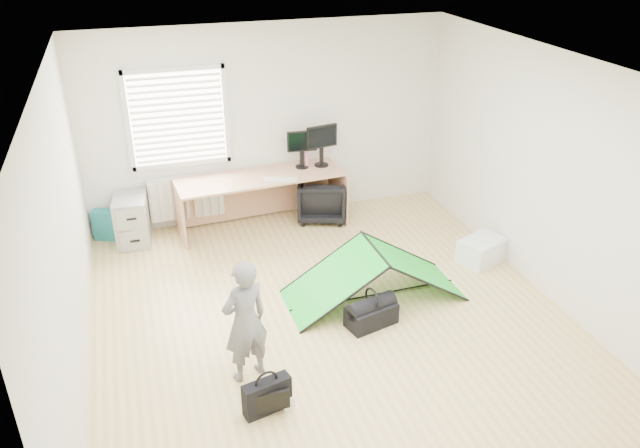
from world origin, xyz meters
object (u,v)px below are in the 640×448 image
object	(u,v)px
monitor_right	(321,151)
storage_crate	(481,251)
thermos	(306,158)
filing_cabinet	(132,220)
person	(245,321)
laptop_bag	(267,396)
monitor_left	(302,154)
duffel_bag	(371,315)
office_chair	(322,198)
desk	(261,202)
kite	(374,273)

from	to	relation	value
monitor_right	storage_crate	size ratio (longest dim) A/B	0.82
thermos	filing_cabinet	bearing A→B (deg)	-178.32
monitor_right	person	world-z (taller)	person
monitor_right	thermos	bearing A→B (deg)	159.95
filing_cabinet	laptop_bag	distance (m)	3.71
storage_crate	person	bearing A→B (deg)	-159.07
monitor_left	thermos	size ratio (longest dim) A/B	1.58
storage_crate	filing_cabinet	bearing A→B (deg)	156.01
duffel_bag	monitor_right	bearing A→B (deg)	69.59
filing_cabinet	thermos	distance (m)	2.48
duffel_bag	person	bearing A→B (deg)	-178.15
thermos	office_chair	distance (m)	0.63
person	duffel_bag	xyz separation A→B (m)	(1.41, 0.40, -0.51)
person	monitor_left	bearing A→B (deg)	-134.32
filing_cabinet	office_chair	bearing A→B (deg)	4.23
person	storage_crate	bearing A→B (deg)	-178.66
desk	person	size ratio (longest dim) A/B	1.81
person	duffel_bag	size ratio (longest dim) A/B	2.33
desk	office_chair	xyz separation A→B (m)	(0.88, 0.02, -0.08)
duffel_bag	laptop_bag	bearing A→B (deg)	-159.85
monitor_left	duffel_bag	world-z (taller)	monitor_left
filing_cabinet	storage_crate	distance (m)	4.51
monitor_right	monitor_left	bearing A→B (deg)	166.12
filing_cabinet	kite	xyz separation A→B (m)	(2.54, -2.17, -0.01)
filing_cabinet	monitor_left	distance (m)	2.42
filing_cabinet	duffel_bag	world-z (taller)	filing_cabinet
monitor_right	duffel_bag	xyz separation A→B (m)	(-0.30, -2.70, -0.87)
kite	laptop_bag	xyz separation A→B (m)	(-1.58, -1.41, -0.15)
monitor_left	office_chair	xyz separation A→B (m)	(0.26, -0.11, -0.65)
desk	duffel_bag	world-z (taller)	desk
desk	thermos	xyz separation A→B (m)	(0.69, 0.15, 0.51)
storage_crate	office_chair	bearing A→B (deg)	130.75
kite	storage_crate	size ratio (longest dim) A/B	3.66
person	storage_crate	world-z (taller)	person
monitor_right	kite	bearing A→B (deg)	-102.53
monitor_left	duffel_bag	distance (m)	2.84
laptop_bag	duffel_bag	distance (m)	1.63
thermos	storage_crate	size ratio (longest dim) A/B	0.47
desk	kite	size ratio (longest dim) A/B	1.13
office_chair	storage_crate	xyz separation A→B (m)	(1.53, -1.77, -0.16)
monitor_left	person	size ratio (longest dim) A/B	0.33
office_chair	duffel_bag	world-z (taller)	office_chair
desk	duffel_bag	size ratio (longest dim) A/B	4.20
office_chair	person	world-z (taller)	person
person	kite	bearing A→B (deg)	-170.83
office_chair	person	bearing A→B (deg)	79.74
office_chair	thermos	bearing A→B (deg)	-16.36
duffel_bag	thermos	bearing A→B (deg)	73.96
thermos	duffel_bag	xyz separation A→B (m)	(-0.10, -2.73, -0.78)
monitor_right	thermos	world-z (taller)	monitor_right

